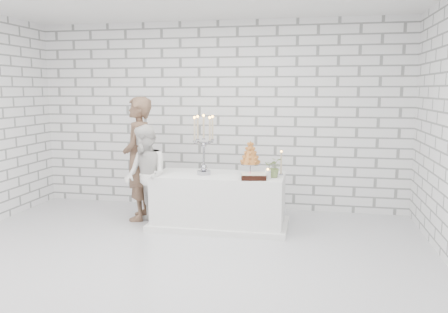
% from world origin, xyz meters
% --- Properties ---
extents(ground, '(6.00, 5.00, 0.01)m').
position_xyz_m(ground, '(0.00, 0.00, 0.00)').
color(ground, silver).
rests_on(ground, ground).
extents(wall_back, '(6.00, 0.01, 3.00)m').
position_xyz_m(wall_back, '(0.00, 2.50, 1.50)').
color(wall_back, white).
rests_on(wall_back, ground).
extents(wall_front, '(6.00, 0.01, 3.00)m').
position_xyz_m(wall_front, '(0.00, -2.50, 1.50)').
color(wall_front, white).
rests_on(wall_front, ground).
extents(cake_table, '(1.80, 0.80, 0.75)m').
position_xyz_m(cake_table, '(0.24, 1.41, 0.38)').
color(cake_table, white).
rests_on(cake_table, ground).
extents(groom, '(0.56, 0.74, 1.82)m').
position_xyz_m(groom, '(-1.02, 1.58, 0.91)').
color(groom, brown).
rests_on(groom, ground).
extents(bride, '(0.87, 0.89, 1.44)m').
position_xyz_m(bride, '(-0.77, 1.23, 0.72)').
color(bride, white).
rests_on(bride, ground).
extents(candelabra, '(0.35, 0.35, 0.84)m').
position_xyz_m(candelabra, '(0.04, 1.36, 1.17)').
color(candelabra, '#9999A3').
rests_on(candelabra, cake_table).
extents(croquembouche, '(0.32, 0.32, 0.47)m').
position_xyz_m(croquembouche, '(0.66, 1.54, 0.99)').
color(croquembouche, '#965019').
rests_on(croquembouche, cake_table).
extents(chocolate_cake, '(0.36, 0.28, 0.08)m').
position_xyz_m(chocolate_cake, '(0.76, 1.15, 0.79)').
color(chocolate_cake, black).
rests_on(chocolate_cake, cake_table).
extents(pillar_candle, '(0.08, 0.08, 0.12)m').
position_xyz_m(pillar_candle, '(0.94, 1.23, 0.81)').
color(pillar_candle, white).
rests_on(pillar_candle, cake_table).
extents(extra_taper, '(0.08, 0.08, 0.32)m').
position_xyz_m(extra_taper, '(1.09, 1.53, 0.91)').
color(extra_taper, '#C1AE8C').
rests_on(extra_taper, cake_table).
extents(flowers, '(0.25, 0.22, 0.27)m').
position_xyz_m(flowers, '(1.01, 1.35, 0.89)').
color(flowers, '#4C6335').
rests_on(flowers, cake_table).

